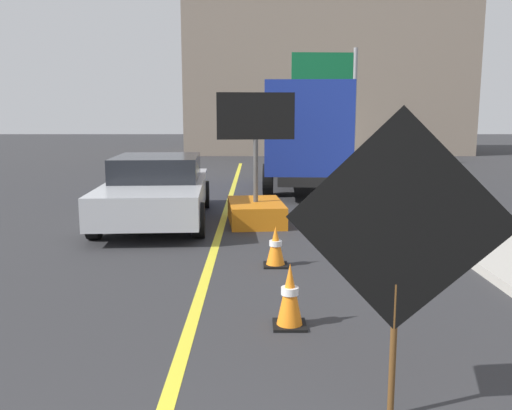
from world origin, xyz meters
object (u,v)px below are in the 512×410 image
Objects in this scene: roadwork_sign at (400,227)px; box_truck at (306,132)px; arrow_board_trailer at (257,200)px; traffic_cone_near_sign at (291,296)px; highway_guide_sign at (338,86)px; pickup_car at (158,188)px; traffic_cone_mid_lane at (277,246)px.

box_truck is (0.48, 13.29, 0.24)m from roadwork_sign.
arrow_board_trailer reaches higher than traffic_cone_near_sign.
box_truck is at bearing -106.67° from highway_guide_sign.
highway_guide_sign reaches higher than pickup_car.
roadwork_sign reaches higher than pickup_car.
pickup_car reaches higher than traffic_cone_near_sign.
pickup_car is at bearing 112.84° from traffic_cone_near_sign.
pickup_car is at bearing 112.28° from roadwork_sign.
highway_guide_sign is (2.38, 19.63, 1.95)m from roadwork_sign.
box_truck reaches higher than arrow_board_trailer.
box_truck is 11.66m from traffic_cone_near_sign.
traffic_cone_mid_lane is (-1.21, -9.16, -1.41)m from box_truck.
highway_guide_sign is 16.12m from traffic_cone_mid_lane.
roadwork_sign is 4.35m from traffic_cone_mid_lane.
pickup_car is 8.12× the size of traffic_cone_mid_lane.
traffic_cone_mid_lane is at bearing -55.64° from pickup_car.
pickup_car is at bearing 124.36° from traffic_cone_mid_lane.
roadwork_sign reaches higher than traffic_cone_mid_lane.
arrow_board_trailer is 5.67m from traffic_cone_near_sign.
box_truck is at bearing 75.55° from arrow_board_trailer.
traffic_cone_near_sign is (-0.66, 1.77, -1.12)m from roadwork_sign.
arrow_board_trailer is at bearing 95.21° from traffic_cone_mid_lane.
arrow_board_trailer is 0.35× the size of box_truck.
box_truck reaches higher than traffic_cone_mid_lane.
arrow_board_trailer is 3.31m from traffic_cone_mid_lane.
highway_guide_sign is at bearing 78.66° from traffic_cone_mid_lane.
pickup_car is at bearing -114.73° from highway_guide_sign.
highway_guide_sign reaches higher than traffic_cone_mid_lane.
highway_guide_sign is 8.08× the size of traffic_cone_mid_lane.
pickup_car is 6.39m from traffic_cone_near_sign.
box_truck reaches higher than pickup_car.
roadwork_sign is at bearing -82.11° from arrow_board_trailer.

